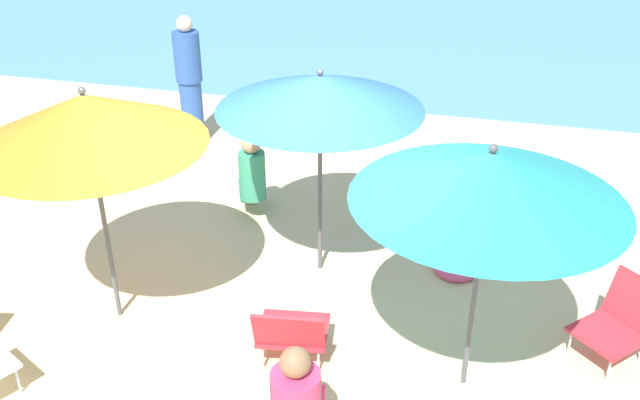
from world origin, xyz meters
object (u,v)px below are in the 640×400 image
(umbrella_blue, at_px, (320,93))
(person_c, at_px, (252,175))
(person_b, at_px, (190,82))
(swim_ring, at_px, (456,268))
(person_a, at_px, (297,399))
(beach_chair_d, at_px, (291,331))
(umbrella_orange, at_px, (87,120))
(beach_chair_a, at_px, (620,320))
(umbrella_teal, at_px, (490,177))

(umbrella_blue, distance_m, person_c, 1.82)
(person_b, xyz_separation_m, person_c, (1.40, -1.65, -0.37))
(person_c, xyz_separation_m, swim_ring, (2.25, -0.58, -0.44))
(person_a, bearing_deg, beach_chair_d, 9.50)
(swim_ring, bearing_deg, person_b, 148.63)
(umbrella_blue, relative_size, person_c, 2.06)
(umbrella_orange, height_order, beach_chair_a, umbrella_orange)
(beach_chair_d, xyz_separation_m, person_a, (0.28, -0.82, 0.13))
(umbrella_blue, distance_m, person_b, 3.55)
(umbrella_teal, distance_m, swim_ring, 2.31)
(beach_chair_d, height_order, person_a, person_a)
(person_b, bearing_deg, beach_chair_d, -72.35)
(person_a, bearing_deg, umbrella_blue, 0.91)
(umbrella_orange, xyz_separation_m, person_a, (1.93, -1.05, -1.39))
(beach_chair_d, bearing_deg, beach_chair_a, -80.78)
(beach_chair_d, relative_size, swim_ring, 1.45)
(umbrella_teal, xyz_separation_m, beach_chair_d, (-1.35, -0.12, -1.46))
(person_a, bearing_deg, beach_chair_a, -63.73)
(umbrella_blue, height_order, person_a, umbrella_blue)
(beach_chair_d, relative_size, person_a, 0.68)
(umbrella_teal, bearing_deg, swim_ring, 96.72)
(person_c, bearing_deg, person_b, 16.86)
(umbrella_blue, bearing_deg, beach_chair_d, -85.20)
(umbrella_orange, height_order, swim_ring, umbrella_orange)
(person_a, bearing_deg, umbrella_teal, -58.04)
(umbrella_teal, bearing_deg, umbrella_orange, 177.88)
(beach_chair_d, bearing_deg, person_b, 24.67)
(person_a, height_order, swim_ring, person_a)
(umbrella_blue, xyz_separation_m, beach_chair_d, (0.12, -1.38, -1.47))
(umbrella_blue, relative_size, umbrella_teal, 0.99)
(umbrella_orange, relative_size, person_b, 1.23)
(umbrella_orange, xyz_separation_m, person_c, (0.58, 1.97, -1.36))
(person_c, bearing_deg, umbrella_blue, -154.04)
(umbrella_blue, bearing_deg, person_a, -79.87)
(beach_chair_a, relative_size, person_a, 0.83)
(person_a, height_order, person_b, person_b)
(person_a, bearing_deg, swim_ring, -29.42)
(umbrella_blue, distance_m, umbrella_orange, 1.92)
(person_a, bearing_deg, person_b, 21.29)
(person_c, bearing_deg, person_a, -179.31)
(beach_chair_a, relative_size, beach_chair_d, 1.21)
(umbrella_orange, bearing_deg, person_a, -28.58)
(umbrella_orange, xyz_separation_m, beach_chair_d, (1.66, -0.24, -1.52))
(umbrella_orange, distance_m, beach_chair_d, 2.26)
(beach_chair_d, bearing_deg, person_a, -169.32)
(umbrella_blue, bearing_deg, umbrella_orange, -143.41)
(beach_chair_d, distance_m, person_c, 2.46)
(beach_chair_a, bearing_deg, umbrella_blue, -59.34)
(umbrella_teal, height_order, swim_ring, umbrella_teal)
(person_c, bearing_deg, beach_chair_a, -134.94)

